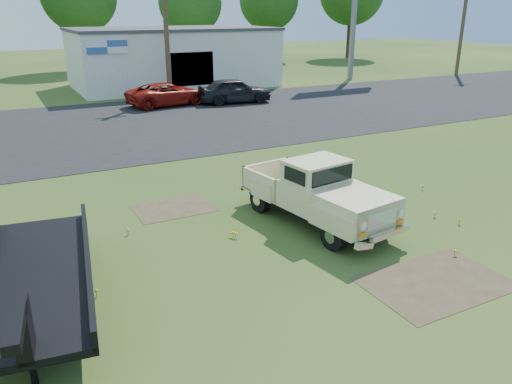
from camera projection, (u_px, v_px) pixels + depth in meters
ground at (298, 241)px, 12.22m from camera, size 140.00×140.00×0.00m
asphalt_lot at (137, 124)px, 24.72m from camera, size 90.00×14.00×0.02m
dirt_patch_a at (436, 283)px, 10.37m from camera, size 3.00×2.00×0.01m
dirt_patch_b at (174, 208)px, 14.27m from camera, size 2.20×1.60×0.01m
commercial_building at (173, 57)px, 36.59m from camera, size 14.20×8.20×4.15m
utility_pole_mid at (166, 23)px, 30.70m from camera, size 1.60×0.30×9.00m
utility_pole_east at (464, 19)px, 41.97m from camera, size 1.60×0.30×9.00m
treeline_e at (190, 3)px, 47.86m from camera, size 6.08×6.08×9.04m
treeline_f at (269, 0)px, 54.16m from camera, size 6.40×6.40×9.52m
vintage_pickup_truck at (316, 192)px, 13.03m from camera, size 2.52×5.00×1.74m
flatbed_trailer at (36, 270)px, 9.24m from camera, size 2.72×6.04×1.59m
red_pickup at (167, 94)px, 29.34m from camera, size 5.01×2.82×1.32m
dark_sedan at (235, 91)px, 30.10m from camera, size 4.59×2.36×1.49m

